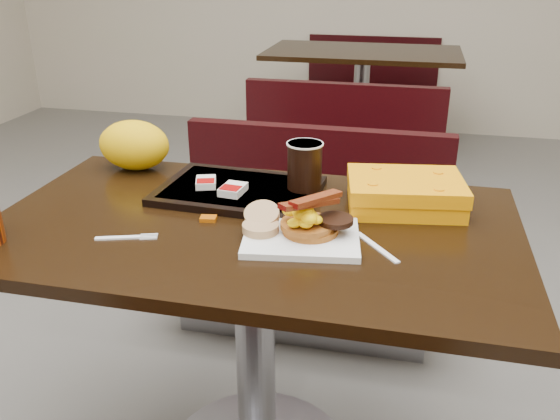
% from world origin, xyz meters
% --- Properties ---
extents(table_near, '(1.20, 0.70, 0.75)m').
position_xyz_m(table_near, '(0.00, 0.00, 0.38)').
color(table_near, black).
rests_on(table_near, floor).
extents(bench_near_n, '(1.00, 0.46, 0.72)m').
position_xyz_m(bench_near_n, '(0.00, 0.70, 0.36)').
color(bench_near_n, black).
rests_on(bench_near_n, floor).
extents(table_far, '(1.20, 0.70, 0.75)m').
position_xyz_m(table_far, '(0.00, 2.60, 0.38)').
color(table_far, black).
rests_on(table_far, floor).
extents(bench_far_s, '(1.00, 0.46, 0.72)m').
position_xyz_m(bench_far_s, '(0.00, 1.90, 0.36)').
color(bench_far_s, black).
rests_on(bench_far_s, floor).
extents(bench_far_n, '(1.00, 0.46, 0.72)m').
position_xyz_m(bench_far_n, '(0.00, 3.30, 0.36)').
color(bench_far_n, black).
rests_on(bench_far_n, floor).
extents(platter, '(0.27, 0.22, 0.01)m').
position_xyz_m(platter, '(0.13, -0.06, 0.76)').
color(platter, white).
rests_on(platter, table_near).
extents(pancake_stack, '(0.13, 0.13, 0.02)m').
position_xyz_m(pancake_stack, '(0.14, -0.05, 0.78)').
color(pancake_stack, '#A04E1A').
rests_on(pancake_stack, platter).
extents(sausage_patty, '(0.10, 0.10, 0.01)m').
position_xyz_m(sausage_patty, '(0.19, -0.04, 0.80)').
color(sausage_patty, black).
rests_on(sausage_patty, pancake_stack).
extents(scrambled_eggs, '(0.09, 0.08, 0.04)m').
position_xyz_m(scrambled_eggs, '(0.13, -0.06, 0.81)').
color(scrambled_eggs, '#FFE505').
rests_on(scrambled_eggs, pancake_stack).
extents(bacon_strips, '(0.15, 0.16, 0.01)m').
position_xyz_m(bacon_strips, '(0.14, -0.06, 0.84)').
color(bacon_strips, '#4E0505').
rests_on(bacon_strips, scrambled_eggs).
extents(muffin_bottom, '(0.08, 0.08, 0.02)m').
position_xyz_m(muffin_bottom, '(0.04, -0.07, 0.77)').
color(muffin_bottom, tan).
rests_on(muffin_bottom, platter).
extents(muffin_top, '(0.08, 0.08, 0.05)m').
position_xyz_m(muffin_top, '(0.03, -0.03, 0.79)').
color(muffin_top, tan).
rests_on(muffin_top, platter).
extents(fork, '(0.13, 0.06, 0.00)m').
position_xyz_m(fork, '(-0.26, -0.14, 0.75)').
color(fork, white).
rests_on(fork, table_near).
extents(knife, '(0.10, 0.12, 0.00)m').
position_xyz_m(knife, '(0.29, -0.06, 0.75)').
color(knife, white).
rests_on(knife, table_near).
extents(condiment_syrup, '(0.04, 0.03, 0.01)m').
position_xyz_m(condiment_syrup, '(-0.10, -0.01, 0.75)').
color(condiment_syrup, '#A84A07').
rests_on(condiment_syrup, table_near).
extents(condiment_ketchup, '(0.04, 0.03, 0.01)m').
position_xyz_m(condiment_ketchup, '(-0.02, 0.10, 0.75)').
color(condiment_ketchup, '#8C0504').
rests_on(condiment_ketchup, table_near).
extents(tray, '(0.41, 0.30, 0.02)m').
position_xyz_m(tray, '(-0.08, 0.16, 0.76)').
color(tray, black).
rests_on(tray, table_near).
extents(hashbrown_sleeve_left, '(0.07, 0.08, 0.02)m').
position_xyz_m(hashbrown_sleeve_left, '(-0.16, 0.15, 0.78)').
color(hashbrown_sleeve_left, silver).
rests_on(hashbrown_sleeve_left, tray).
extents(hashbrown_sleeve_right, '(0.06, 0.08, 0.02)m').
position_xyz_m(hashbrown_sleeve_right, '(-0.08, 0.12, 0.78)').
color(hashbrown_sleeve_right, silver).
rests_on(hashbrown_sleeve_right, tray).
extents(coffee_cup_far, '(0.09, 0.09, 0.12)m').
position_xyz_m(coffee_cup_far, '(0.08, 0.19, 0.83)').
color(coffee_cup_far, black).
rests_on(coffee_cup_far, tray).
extents(clamshell, '(0.30, 0.24, 0.07)m').
position_xyz_m(clamshell, '(0.33, 0.17, 0.79)').
color(clamshell, orange).
rests_on(clamshell, table_near).
extents(paper_bag, '(0.21, 0.16, 0.14)m').
position_xyz_m(paper_bag, '(-0.42, 0.28, 0.82)').
color(paper_bag, yellow).
rests_on(paper_bag, table_near).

